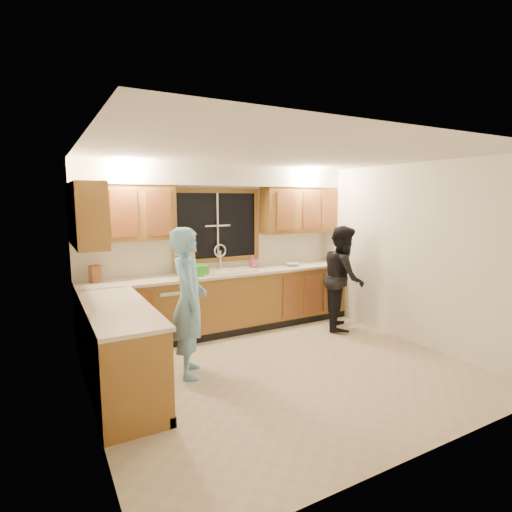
{
  "coord_description": "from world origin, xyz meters",
  "views": [
    {
      "loc": [
        -2.46,
        -3.81,
        2.01
      ],
      "look_at": [
        -0.0,
        0.65,
        1.28
      ],
      "focal_mm": 28.0,
      "sensor_mm": 36.0,
      "label": 1
    }
  ],
  "objects_px": {
    "stove": "(130,371)",
    "dish_crate": "(195,270)",
    "sink": "(226,275)",
    "man": "(189,302)",
    "knife_block": "(95,274)",
    "woman": "(343,277)",
    "soap_bottle": "(253,262)",
    "dishwasher": "(172,312)",
    "bowl": "(293,264)"
  },
  "relations": [
    {
      "from": "stove",
      "to": "dish_crate",
      "type": "distance_m",
      "value": 2.24
    },
    {
      "from": "sink",
      "to": "dish_crate",
      "type": "bearing_deg",
      "value": -171.94
    },
    {
      "from": "man",
      "to": "knife_block",
      "type": "bearing_deg",
      "value": 47.52
    },
    {
      "from": "man",
      "to": "woman",
      "type": "height_order",
      "value": "man"
    },
    {
      "from": "sink",
      "to": "soap_bottle",
      "type": "height_order",
      "value": "sink"
    },
    {
      "from": "knife_block",
      "to": "dish_crate",
      "type": "bearing_deg",
      "value": -31.17
    },
    {
      "from": "woman",
      "to": "dish_crate",
      "type": "distance_m",
      "value": 2.29
    },
    {
      "from": "dishwasher",
      "to": "bowl",
      "type": "bearing_deg",
      "value": -1.17
    },
    {
      "from": "soap_bottle",
      "to": "dishwasher",
      "type": "bearing_deg",
      "value": -173.96
    },
    {
      "from": "sink",
      "to": "dishwasher",
      "type": "xyz_separation_m",
      "value": [
        -0.85,
        -0.01,
        -0.45
      ]
    },
    {
      "from": "sink",
      "to": "dishwasher",
      "type": "bearing_deg",
      "value": -179.01
    },
    {
      "from": "sink",
      "to": "stove",
      "type": "bearing_deg",
      "value": -134.61
    },
    {
      "from": "dishwasher",
      "to": "soap_bottle",
      "type": "height_order",
      "value": "soap_bottle"
    },
    {
      "from": "stove",
      "to": "knife_block",
      "type": "xyz_separation_m",
      "value": [
        -0.03,
        1.95,
        0.58
      ]
    },
    {
      "from": "dishwasher",
      "to": "bowl",
      "type": "height_order",
      "value": "bowl"
    },
    {
      "from": "dish_crate",
      "to": "knife_block",
      "type": "bearing_deg",
      "value": 171.34
    },
    {
      "from": "woman",
      "to": "knife_block",
      "type": "xyz_separation_m",
      "value": [
        -3.48,
        0.88,
        0.23
      ]
    },
    {
      "from": "sink",
      "to": "stove",
      "type": "height_order",
      "value": "sink"
    },
    {
      "from": "sink",
      "to": "dish_crate",
      "type": "distance_m",
      "value": 0.54
    },
    {
      "from": "man",
      "to": "soap_bottle",
      "type": "bearing_deg",
      "value": -33.11
    },
    {
      "from": "dishwasher",
      "to": "soap_bottle",
      "type": "distance_m",
      "value": 1.53
    },
    {
      "from": "stove",
      "to": "soap_bottle",
      "type": "height_order",
      "value": "soap_bottle"
    },
    {
      "from": "sink",
      "to": "man",
      "type": "relative_size",
      "value": 0.51
    },
    {
      "from": "soap_bottle",
      "to": "woman",
      "type": "bearing_deg",
      "value": -38.41
    },
    {
      "from": "bowl",
      "to": "dish_crate",
      "type": "bearing_deg",
      "value": -179.43
    },
    {
      "from": "dish_crate",
      "to": "bowl",
      "type": "bearing_deg",
      "value": 0.57
    },
    {
      "from": "dish_crate",
      "to": "soap_bottle",
      "type": "relative_size",
      "value": 1.68
    },
    {
      "from": "man",
      "to": "bowl",
      "type": "xyz_separation_m",
      "value": [
        2.19,
        1.15,
        0.1
      ]
    },
    {
      "from": "sink",
      "to": "man",
      "type": "xyz_separation_m",
      "value": [
        -1.01,
        -1.21,
        -0.01
      ]
    },
    {
      "from": "dishwasher",
      "to": "man",
      "type": "xyz_separation_m",
      "value": [
        -0.16,
        -1.19,
        0.44
      ]
    },
    {
      "from": "woman",
      "to": "bowl",
      "type": "relative_size",
      "value": 7.35
    },
    {
      "from": "dishwasher",
      "to": "stove",
      "type": "distance_m",
      "value": 2.04
    },
    {
      "from": "soap_bottle",
      "to": "bowl",
      "type": "height_order",
      "value": "soap_bottle"
    },
    {
      "from": "dish_crate",
      "to": "bowl",
      "type": "height_order",
      "value": "dish_crate"
    },
    {
      "from": "dishwasher",
      "to": "sink",
      "type": "bearing_deg",
      "value": 0.99
    },
    {
      "from": "knife_block",
      "to": "bowl",
      "type": "height_order",
      "value": "knife_block"
    },
    {
      "from": "sink",
      "to": "stove",
      "type": "relative_size",
      "value": 0.96
    },
    {
      "from": "knife_block",
      "to": "soap_bottle",
      "type": "distance_m",
      "value": 2.37
    },
    {
      "from": "woman",
      "to": "knife_block",
      "type": "distance_m",
      "value": 3.6
    },
    {
      "from": "dishwasher",
      "to": "stove",
      "type": "bearing_deg",
      "value": -117.69
    },
    {
      "from": "dishwasher",
      "to": "woman",
      "type": "bearing_deg",
      "value": -16.38
    },
    {
      "from": "sink",
      "to": "dish_crate",
      "type": "xyz_separation_m",
      "value": [
        -0.52,
        -0.07,
        0.13
      ]
    },
    {
      "from": "stove",
      "to": "dishwasher",
      "type": "bearing_deg",
      "value": 62.31
    },
    {
      "from": "man",
      "to": "dish_crate",
      "type": "relative_size",
      "value": 5.23
    },
    {
      "from": "sink",
      "to": "bowl",
      "type": "relative_size",
      "value": 3.93
    },
    {
      "from": "dishwasher",
      "to": "dish_crate",
      "type": "xyz_separation_m",
      "value": [
        0.33,
        -0.06,
        0.59
      ]
    },
    {
      "from": "man",
      "to": "woman",
      "type": "relative_size",
      "value": 1.06
    },
    {
      "from": "sink",
      "to": "woman",
      "type": "xyz_separation_m",
      "value": [
        1.66,
        -0.75,
        -0.06
      ]
    },
    {
      "from": "knife_block",
      "to": "dishwasher",
      "type": "bearing_deg",
      "value": -30.72
    },
    {
      "from": "man",
      "to": "woman",
      "type": "bearing_deg",
      "value": -64.24
    }
  ]
}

